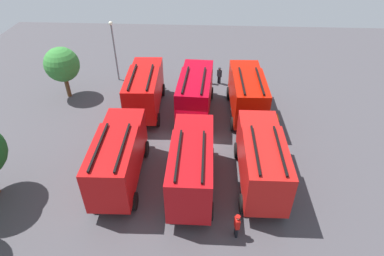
{
  "coord_description": "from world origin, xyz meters",
  "views": [
    {
      "loc": [
        -19.27,
        -1.01,
        15.6
      ],
      "look_at": [
        0.0,
        0.0,
        1.4
      ],
      "focal_mm": 30.35,
      "sensor_mm": 36.0,
      "label": 1
    }
  ],
  "objects_px": {
    "firefighter_3": "(237,225)",
    "tree_3": "(62,65)",
    "fire_truck_0": "(261,159)",
    "fire_truck_4": "(118,156)",
    "fire_truck_1": "(247,92)",
    "lamppost": "(114,47)",
    "firefighter_2": "(209,75)",
    "fire_truck_5": "(145,89)",
    "firefighter_0": "(219,75)",
    "fire_truck_3": "(195,92)",
    "fire_truck_2": "(192,164)",
    "traffic_cone_0": "(277,116)",
    "firefighter_1": "(155,77)"
  },
  "relations": [
    {
      "from": "firefighter_3",
      "to": "tree_3",
      "type": "relative_size",
      "value": 0.35
    },
    {
      "from": "fire_truck_0",
      "to": "fire_truck_4",
      "type": "xyz_separation_m",
      "value": [
        -0.21,
        8.94,
        0.0
      ]
    },
    {
      "from": "fire_truck_1",
      "to": "lamppost",
      "type": "relative_size",
      "value": 1.22
    },
    {
      "from": "lamppost",
      "to": "fire_truck_1",
      "type": "bearing_deg",
      "value": -114.74
    },
    {
      "from": "firefighter_2",
      "to": "tree_3",
      "type": "distance_m",
      "value": 13.56
    },
    {
      "from": "fire_truck_4",
      "to": "fire_truck_5",
      "type": "height_order",
      "value": "same"
    },
    {
      "from": "fire_truck_0",
      "to": "firefighter_0",
      "type": "relative_size",
      "value": 4.27
    },
    {
      "from": "fire_truck_1",
      "to": "fire_truck_3",
      "type": "bearing_deg",
      "value": 90.02
    },
    {
      "from": "fire_truck_1",
      "to": "fire_truck_2",
      "type": "xyz_separation_m",
      "value": [
        -8.85,
        4.09,
        0.0
      ]
    },
    {
      "from": "firefighter_0",
      "to": "firefighter_3",
      "type": "bearing_deg",
      "value": 45.27
    },
    {
      "from": "fire_truck_1",
      "to": "traffic_cone_0",
      "type": "bearing_deg",
      "value": -106.81
    },
    {
      "from": "firefighter_2",
      "to": "lamppost",
      "type": "relative_size",
      "value": 0.28
    },
    {
      "from": "firefighter_3",
      "to": "lamppost",
      "type": "xyz_separation_m",
      "value": [
        17.93,
        10.84,
        2.61
      ]
    },
    {
      "from": "fire_truck_0",
      "to": "fire_truck_5",
      "type": "relative_size",
      "value": 0.99
    },
    {
      "from": "firefighter_0",
      "to": "firefighter_3",
      "type": "distance_m",
      "value": 17.65
    },
    {
      "from": "fire_truck_5",
      "to": "firefighter_1",
      "type": "relative_size",
      "value": 4.04
    },
    {
      "from": "fire_truck_2",
      "to": "firefighter_0",
      "type": "relative_size",
      "value": 4.26
    },
    {
      "from": "fire_truck_2",
      "to": "traffic_cone_0",
      "type": "height_order",
      "value": "fire_truck_2"
    },
    {
      "from": "lamppost",
      "to": "firefighter_1",
      "type": "bearing_deg",
      "value": -107.66
    },
    {
      "from": "firefighter_0",
      "to": "fire_truck_5",
      "type": "bearing_deg",
      "value": -7.86
    },
    {
      "from": "traffic_cone_0",
      "to": "fire_truck_4",
      "type": "bearing_deg",
      "value": 124.06
    },
    {
      "from": "fire_truck_4",
      "to": "fire_truck_2",
      "type": "bearing_deg",
      "value": -97.4
    },
    {
      "from": "tree_3",
      "to": "traffic_cone_0",
      "type": "relative_size",
      "value": 7.19
    },
    {
      "from": "fire_truck_0",
      "to": "fire_truck_1",
      "type": "bearing_deg",
      "value": 0.96
    },
    {
      "from": "tree_3",
      "to": "traffic_cone_0",
      "type": "height_order",
      "value": "tree_3"
    },
    {
      "from": "fire_truck_0",
      "to": "firefighter_0",
      "type": "distance_m",
      "value": 13.78
    },
    {
      "from": "fire_truck_4",
      "to": "firefighter_1",
      "type": "bearing_deg",
      "value": -3.2
    },
    {
      "from": "tree_3",
      "to": "lamppost",
      "type": "relative_size",
      "value": 0.79
    },
    {
      "from": "firefighter_1",
      "to": "fire_truck_0",
      "type": "bearing_deg",
      "value": 64.7
    },
    {
      "from": "fire_truck_2",
      "to": "fire_truck_3",
      "type": "distance_m",
      "value": 8.73
    },
    {
      "from": "fire_truck_2",
      "to": "firefighter_1",
      "type": "distance_m",
      "value": 13.96
    },
    {
      "from": "fire_truck_3",
      "to": "firefighter_2",
      "type": "bearing_deg",
      "value": -8.57
    },
    {
      "from": "firefighter_3",
      "to": "fire_truck_3",
      "type": "bearing_deg",
      "value": -86.41
    },
    {
      "from": "fire_truck_1",
      "to": "traffic_cone_0",
      "type": "height_order",
      "value": "fire_truck_1"
    },
    {
      "from": "fire_truck_2",
      "to": "firefighter_0",
      "type": "height_order",
      "value": "fire_truck_2"
    },
    {
      "from": "fire_truck_2",
      "to": "lamppost",
      "type": "xyz_separation_m",
      "value": [
        14.52,
        8.2,
        1.37
      ]
    },
    {
      "from": "fire_truck_5",
      "to": "tree_3",
      "type": "bearing_deg",
      "value": 72.54
    },
    {
      "from": "firefighter_1",
      "to": "firefighter_3",
      "type": "bearing_deg",
      "value": 52.91
    },
    {
      "from": "fire_truck_4",
      "to": "fire_truck_5",
      "type": "relative_size",
      "value": 1.0
    },
    {
      "from": "firefighter_3",
      "to": "fire_truck_2",
      "type": "bearing_deg",
      "value": -61.68
    },
    {
      "from": "fire_truck_0",
      "to": "firefighter_2",
      "type": "bearing_deg",
      "value": 13.41
    },
    {
      "from": "firefighter_0",
      "to": "lamppost",
      "type": "bearing_deg",
      "value": -48.62
    },
    {
      "from": "firefighter_2",
      "to": "firefighter_3",
      "type": "distance_m",
      "value": 17.71
    },
    {
      "from": "fire_truck_2",
      "to": "firefighter_3",
      "type": "height_order",
      "value": "fire_truck_2"
    },
    {
      "from": "fire_truck_1",
      "to": "firefighter_1",
      "type": "relative_size",
      "value": 4.02
    },
    {
      "from": "fire_truck_2",
      "to": "tree_3",
      "type": "bearing_deg",
      "value": 47.64
    },
    {
      "from": "firefighter_2",
      "to": "tree_3",
      "type": "relative_size",
      "value": 0.35
    },
    {
      "from": "fire_truck_3",
      "to": "fire_truck_4",
      "type": "xyz_separation_m",
      "value": [
        -8.24,
        4.48,
        0.0
      ]
    },
    {
      "from": "fire_truck_4",
      "to": "tree_3",
      "type": "height_order",
      "value": "tree_3"
    },
    {
      "from": "fire_truck_4",
      "to": "traffic_cone_0",
      "type": "relative_size",
      "value": 11.04
    }
  ]
}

